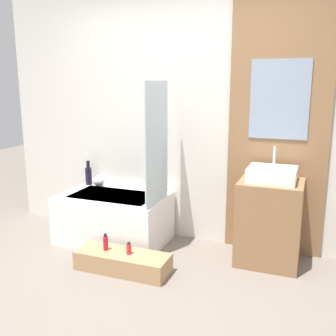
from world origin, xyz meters
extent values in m
plane|color=slate|center=(0.00, 0.00, 0.00)|extent=(12.00, 12.00, 0.00)
cube|color=silver|center=(0.00, 1.58, 1.30)|extent=(4.20, 0.06, 2.60)
cube|color=#8E6642|center=(0.94, 1.53, 1.30)|extent=(0.93, 0.03, 2.60)
cube|color=#8C9EB2|center=(0.94, 1.51, 1.50)|extent=(0.54, 0.01, 0.73)
cube|color=white|center=(-0.65, 1.17, 0.25)|extent=(1.11, 0.71, 0.51)
cube|color=silver|center=(-0.65, 1.17, 0.50)|extent=(0.86, 0.50, 0.01)
cube|color=silver|center=(-0.12, 1.10, 1.09)|extent=(0.01, 0.53, 1.17)
cube|color=#A87F56|center=(-0.25, 0.60, 0.09)|extent=(0.85, 0.30, 0.17)
cube|color=#8E6642|center=(0.94, 1.26, 0.39)|extent=(0.56, 0.51, 0.78)
cube|color=white|center=(0.94, 1.26, 0.85)|extent=(0.42, 0.37, 0.12)
cylinder|color=silver|center=(0.94, 1.36, 1.00)|extent=(0.02, 0.02, 0.18)
cylinder|color=black|center=(-1.11, 1.44, 0.60)|extent=(0.07, 0.07, 0.19)
cylinder|color=black|center=(-1.11, 1.44, 0.74)|extent=(0.04, 0.04, 0.08)
sphere|color=white|center=(-0.96, 1.42, 0.57)|extent=(0.13, 0.13, 0.13)
cylinder|color=#B21928|center=(-0.42, 0.60, 0.23)|extent=(0.04, 0.04, 0.13)
cylinder|color=black|center=(-0.42, 0.60, 0.31)|extent=(0.03, 0.03, 0.03)
cylinder|color=red|center=(-0.18, 0.60, 0.22)|extent=(0.04, 0.04, 0.09)
cylinder|color=black|center=(-0.18, 0.60, 0.27)|extent=(0.03, 0.03, 0.02)
camera|label=1|loc=(1.30, -2.29, 1.67)|focal=42.00mm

